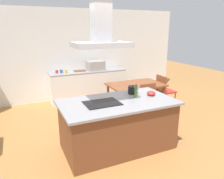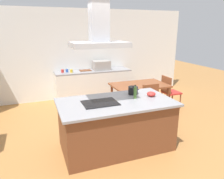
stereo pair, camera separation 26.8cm
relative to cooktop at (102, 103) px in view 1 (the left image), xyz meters
name	(u,v)px [view 1 (the left image)]	position (x,y,z in m)	size (l,w,h in m)	color
ground	(91,117)	(0.30, 1.50, -0.91)	(16.00, 16.00, 0.00)	#AD753D
wall_back	(71,55)	(0.30, 3.25, 0.44)	(7.20, 0.10, 2.70)	white
kitchen_island	(118,124)	(0.30, 0.00, -0.45)	(2.04, 1.12, 0.90)	brown
cooktop	(102,103)	(0.00, 0.00, 0.00)	(0.60, 0.44, 0.01)	black
tea_kettle	(133,90)	(0.76, 0.28, 0.07)	(0.24, 0.19, 0.18)	black
olive_oil_bottle	(136,92)	(0.68, 0.03, 0.10)	(0.06, 0.06, 0.25)	#47722D
mixing_bowl	(151,93)	(1.02, 0.03, 0.04)	(0.16, 0.16, 0.09)	red
back_counter	(88,85)	(0.69, 2.88, -0.46)	(2.29, 0.62, 0.90)	white
countertop_microwave	(96,66)	(0.95, 2.88, 0.13)	(0.50, 0.38, 0.28)	#9E9993
coffee_mug_red	(57,72)	(-0.22, 2.89, 0.04)	(0.08, 0.08, 0.09)	red
coffee_mug_blue	(61,71)	(-0.09, 2.90, 0.04)	(0.08, 0.08, 0.09)	#2D56B2
coffee_mug_yellow	(66,72)	(0.02, 2.80, 0.04)	(0.08, 0.08, 0.09)	gold
cutting_board	(80,71)	(0.47, 2.93, 0.00)	(0.34, 0.24, 0.02)	brown
dining_table	(136,87)	(1.50, 1.41, -0.24)	(1.40, 0.90, 0.75)	brown
chair_at_right_end	(164,89)	(2.42, 1.41, -0.40)	(0.42, 0.42, 0.89)	red
chair_facing_island	(150,100)	(1.50, 0.74, -0.40)	(0.42, 0.42, 0.89)	red
range_hood	(101,31)	(0.00, 0.00, 1.20)	(0.90, 0.55, 0.78)	#ADADB2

